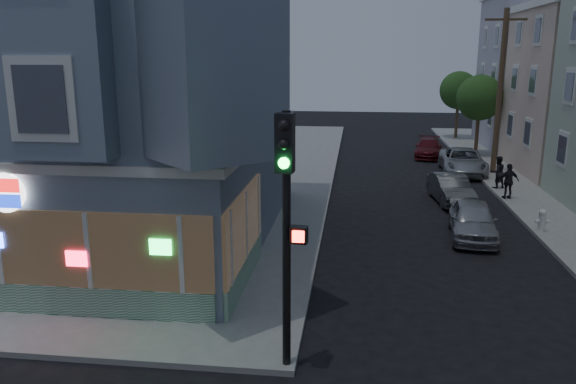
% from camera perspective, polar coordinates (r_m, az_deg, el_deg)
% --- Properties ---
extents(sidewalk_nw, '(33.00, 42.00, 0.15)m').
position_cam_1_polar(sidewalk_nw, '(36.84, -21.86, 2.40)').
color(sidewalk_nw, gray).
rests_on(sidewalk_nw, ground).
extents(corner_building, '(14.60, 14.60, 11.40)m').
position_cam_1_polar(corner_building, '(22.12, -20.79, 10.58)').
color(corner_building, slate).
rests_on(corner_building, sidewalk_nw).
extents(row_house_d, '(12.00, 8.60, 10.50)m').
position_cam_1_polar(row_house_d, '(45.33, 27.23, 10.64)').
color(row_house_d, '#9D98A7').
rests_on(row_house_d, sidewalk_ne).
extents(utility_pole, '(2.20, 0.30, 9.00)m').
position_cam_1_polar(utility_pole, '(33.62, 20.73, 9.64)').
color(utility_pole, '#4C3826').
rests_on(utility_pole, sidewalk_ne).
extents(street_tree_near, '(3.00, 3.00, 5.30)m').
position_cam_1_polar(street_tree_near, '(39.56, 18.90, 9.03)').
color(street_tree_near, '#4C3826').
rests_on(street_tree_near, sidewalk_ne).
extents(street_tree_far, '(3.00, 3.00, 5.30)m').
position_cam_1_polar(street_tree_far, '(47.40, 16.96, 9.84)').
color(street_tree_far, '#4C3826').
rests_on(street_tree_far, sidewalk_ne).
extents(pedestrian_a, '(0.95, 0.84, 1.62)m').
position_cam_1_polar(pedestrian_a, '(30.15, 20.51, 1.90)').
color(pedestrian_a, black).
rests_on(pedestrian_a, sidewalk_ne).
extents(pedestrian_b, '(1.03, 0.61, 1.66)m').
position_cam_1_polar(pedestrian_b, '(28.09, 21.51, 1.03)').
color(pedestrian_b, black).
rests_on(pedestrian_b, sidewalk_ne).
extents(parked_car_a, '(2.01, 4.18, 1.37)m').
position_cam_1_polar(parked_car_a, '(22.14, 18.25, -2.73)').
color(parked_car_a, '#9DA0A5').
rests_on(parked_car_a, ground).
extents(parked_car_b, '(1.83, 4.12, 1.31)m').
position_cam_1_polar(parked_car_b, '(27.09, 16.19, 0.31)').
color(parked_car_b, '#3B3F40').
rests_on(parked_car_b, ground).
extents(parked_car_c, '(2.25, 4.39, 1.22)m').
position_cam_1_polar(parked_car_c, '(38.90, 14.08, 4.34)').
color(parked_car_c, '#5C151C').
rests_on(parked_car_c, ground).
extents(parked_car_d, '(2.65, 5.29, 1.44)m').
position_cam_1_polar(parked_car_d, '(34.02, 17.32, 3.01)').
color(parked_car_d, '#A3A8AD').
rests_on(parked_car_d, ground).
extents(traffic_signal, '(0.65, 0.62, 5.51)m').
position_cam_1_polar(traffic_signal, '(11.25, -0.13, -0.86)').
color(traffic_signal, black).
rests_on(traffic_signal, sidewalk_nw).
extents(fire_hydrant, '(0.50, 0.29, 0.86)m').
position_cam_1_polar(fire_hydrant, '(23.45, 24.42, -2.58)').
color(fire_hydrant, white).
rests_on(fire_hydrant, sidewalk_ne).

